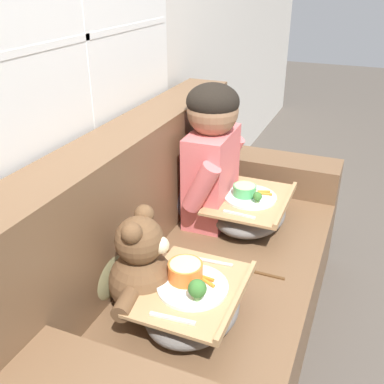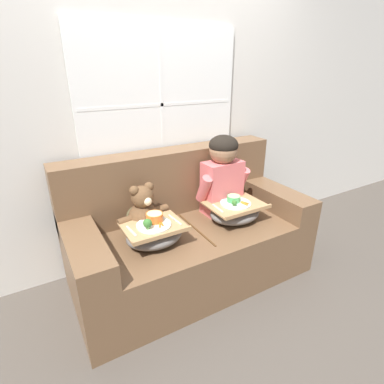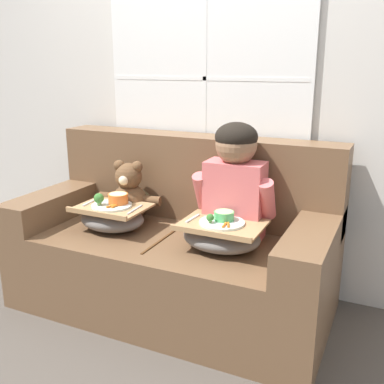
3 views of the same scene
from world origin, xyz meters
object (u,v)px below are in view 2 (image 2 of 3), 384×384
(child_figure, at_px, (223,171))
(teddy_bear, at_px, (144,212))
(lap_tray_child, at_px, (235,211))
(throw_pillow_behind_child, at_px, (211,187))
(couch, at_px, (187,234))
(throw_pillow_behind_teddy, at_px, (136,204))
(lap_tray_teddy, at_px, (154,233))

(child_figure, distance_m, teddy_bear, 0.71)
(lap_tray_child, bearing_deg, throw_pillow_behind_child, 89.96)
(couch, distance_m, lap_tray_child, 0.42)
(couch, xyz_separation_m, teddy_bear, (-0.34, 0.03, 0.27))
(throw_pillow_behind_teddy, xyz_separation_m, lap_tray_teddy, (0.00, -0.35, -0.08))
(child_figure, relative_size, lap_tray_child, 1.50)
(lap_tray_teddy, bearing_deg, teddy_bear, 89.88)
(throw_pillow_behind_teddy, bearing_deg, lap_tray_child, -27.00)
(couch, xyz_separation_m, lap_tray_child, (0.34, -0.16, 0.19))
(throw_pillow_behind_child, xyz_separation_m, child_figure, (0.00, -0.16, 0.20))
(throw_pillow_behind_child, relative_size, throw_pillow_behind_teddy, 1.11)
(throw_pillow_behind_child, xyz_separation_m, lap_tray_teddy, (-0.69, -0.35, -0.08))
(lap_tray_child, relative_size, lap_tray_teddy, 1.07)
(child_figure, xyz_separation_m, lap_tray_teddy, (-0.69, -0.19, -0.27))
(throw_pillow_behind_child, xyz_separation_m, teddy_bear, (-0.69, -0.17, 0.00))
(throw_pillow_behind_child, distance_m, child_figure, 0.26)
(couch, bearing_deg, lap_tray_child, -24.44)
(teddy_bear, distance_m, lap_tray_teddy, 0.20)
(throw_pillow_behind_child, distance_m, lap_tray_child, 0.36)
(couch, distance_m, throw_pillow_behind_teddy, 0.48)
(lap_tray_teddy, bearing_deg, throw_pillow_behind_child, 26.97)
(child_figure, height_order, lap_tray_child, child_figure)
(child_figure, bearing_deg, throw_pillow_behind_teddy, 166.74)
(couch, relative_size, teddy_bear, 4.44)
(throw_pillow_behind_child, height_order, child_figure, child_figure)
(throw_pillow_behind_child, bearing_deg, lap_tray_teddy, -153.03)
(couch, relative_size, lap_tray_teddy, 4.49)
(teddy_bear, xyz_separation_m, lap_tray_teddy, (-0.00, -0.18, -0.08))
(throw_pillow_behind_child, bearing_deg, teddy_bear, -166.40)
(throw_pillow_behind_child, bearing_deg, couch, -150.55)
(throw_pillow_behind_teddy, height_order, lap_tray_teddy, throw_pillow_behind_teddy)
(teddy_bear, xyz_separation_m, lap_tray_child, (0.69, -0.18, -0.08))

